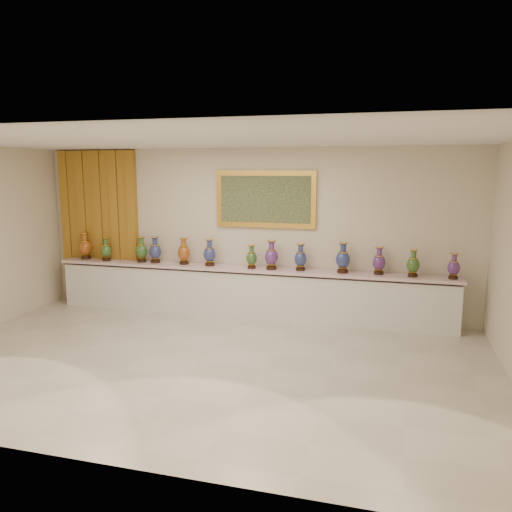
# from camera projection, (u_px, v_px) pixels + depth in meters

# --- Properties ---
(ground) EXTENTS (8.00, 8.00, 0.00)m
(ground) POSITION_uv_depth(u_px,v_px,m) (200.00, 362.00, 6.88)
(ground) COLOR beige
(ground) RESTS_ON ground
(room) EXTENTS (8.00, 8.00, 8.00)m
(room) POSITION_uv_depth(u_px,v_px,m) (124.00, 224.00, 9.57)
(room) COLOR beige
(room) RESTS_ON ground
(counter) EXTENTS (7.28, 0.48, 0.90)m
(counter) POSITION_uv_depth(u_px,v_px,m) (246.00, 293.00, 8.96)
(counter) COLOR white
(counter) RESTS_ON ground
(vase_0) EXTENTS (0.31, 0.31, 0.52)m
(vase_0) POSITION_uv_depth(u_px,v_px,m) (85.00, 247.00, 9.69)
(vase_0) COLOR black
(vase_0) RESTS_ON counter
(vase_1) EXTENTS (0.27, 0.27, 0.45)m
(vase_1) POSITION_uv_depth(u_px,v_px,m) (106.00, 250.00, 9.52)
(vase_1) COLOR black
(vase_1) RESTS_ON counter
(vase_2) EXTENTS (0.27, 0.27, 0.48)m
(vase_2) POSITION_uv_depth(u_px,v_px,m) (141.00, 251.00, 9.37)
(vase_2) COLOR black
(vase_2) RESTS_ON counter
(vase_3) EXTENTS (0.28, 0.28, 0.49)m
(vase_3) POSITION_uv_depth(u_px,v_px,m) (155.00, 251.00, 9.30)
(vase_3) COLOR black
(vase_3) RESTS_ON counter
(vase_4) EXTENTS (0.24, 0.24, 0.49)m
(vase_4) POSITION_uv_depth(u_px,v_px,m) (184.00, 252.00, 9.15)
(vase_4) COLOR black
(vase_4) RESTS_ON counter
(vase_5) EXTENTS (0.29, 0.29, 0.48)m
(vase_5) POSITION_uv_depth(u_px,v_px,m) (210.00, 254.00, 9.00)
(vase_5) COLOR black
(vase_5) RESTS_ON counter
(vase_6) EXTENTS (0.24, 0.24, 0.41)m
(vase_6) POSITION_uv_depth(u_px,v_px,m) (252.00, 258.00, 8.77)
(vase_6) COLOR black
(vase_6) RESTS_ON counter
(vase_7) EXTENTS (0.28, 0.28, 0.51)m
(vase_7) POSITION_uv_depth(u_px,v_px,m) (271.00, 256.00, 8.67)
(vase_7) COLOR black
(vase_7) RESTS_ON counter
(vase_8) EXTENTS (0.27, 0.27, 0.47)m
(vase_8) POSITION_uv_depth(u_px,v_px,m) (301.00, 258.00, 8.59)
(vase_8) COLOR black
(vase_8) RESTS_ON counter
(vase_9) EXTENTS (0.31, 0.31, 0.52)m
(vase_9) POSITION_uv_depth(u_px,v_px,m) (343.00, 259.00, 8.38)
(vase_9) COLOR black
(vase_9) RESTS_ON counter
(vase_10) EXTENTS (0.22, 0.22, 0.46)m
(vase_10) POSITION_uv_depth(u_px,v_px,m) (379.00, 262.00, 8.27)
(vase_10) COLOR black
(vase_10) RESTS_ON counter
(vase_11) EXTENTS (0.27, 0.27, 0.45)m
(vase_11) POSITION_uv_depth(u_px,v_px,m) (413.00, 265.00, 8.08)
(vase_11) COLOR black
(vase_11) RESTS_ON counter
(vase_12) EXTENTS (0.22, 0.22, 0.41)m
(vase_12) POSITION_uv_depth(u_px,v_px,m) (454.00, 267.00, 7.91)
(vase_12) COLOR black
(vase_12) RESTS_ON counter
(label_card) EXTENTS (0.10, 0.06, 0.00)m
(label_card) POSITION_uv_depth(u_px,v_px,m) (114.00, 262.00, 9.41)
(label_card) COLOR white
(label_card) RESTS_ON counter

